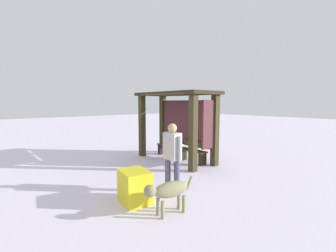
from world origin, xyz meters
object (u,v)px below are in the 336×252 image
at_px(person_walking, 172,152).
at_px(grit_bin, 135,187).
at_px(bench_left_inside, 170,148).
at_px(bench_center_inside, 193,153).
at_px(dog, 168,191).
at_px(bus_shelter, 180,113).

height_order(person_walking, grit_bin, person_walking).
xyz_separation_m(bench_left_inside, grit_bin, (2.88, -3.46, 0.01)).
xyz_separation_m(bench_left_inside, person_walking, (2.95, -2.43, 0.64)).
height_order(bench_center_inside, dog, bench_center_inside).
height_order(bench_left_inside, person_walking, person_walking).
height_order(bus_shelter, dog, bus_shelter).
bearing_deg(bench_left_inside, bus_shelter, -9.70).
height_order(dog, grit_bin, grit_bin).
xyz_separation_m(person_walking, grit_bin, (-0.06, -1.03, -0.63)).
bearing_deg(bus_shelter, dog, -45.76).
bearing_deg(grit_bin, dog, 12.82).
xyz_separation_m(bus_shelter, person_walking, (2.22, -2.30, -0.81)).
distance_m(bench_left_inside, dog, 4.99).
relative_size(bus_shelter, person_walking, 1.95).
relative_size(bus_shelter, dog, 2.99).
bearing_deg(bench_center_inside, dog, -52.81).
xyz_separation_m(bench_left_inside, dog, (3.78, -3.26, 0.13)).
xyz_separation_m(bus_shelter, grit_bin, (2.15, -3.34, -1.44)).
relative_size(bus_shelter, bench_left_inside, 2.77).
distance_m(bus_shelter, bench_center_inside, 1.56).
distance_m(bench_left_inside, person_walking, 3.87).
distance_m(person_walking, grit_bin, 1.21).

